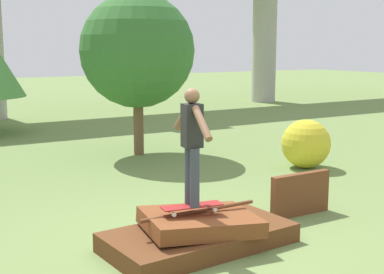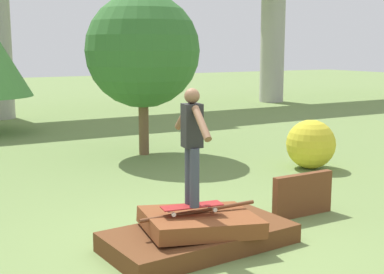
{
  "view_description": "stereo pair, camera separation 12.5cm",
  "coord_description": "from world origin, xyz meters",
  "px_view_note": "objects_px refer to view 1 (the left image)",
  "views": [
    {
      "loc": [
        -3.36,
        -5.54,
        2.51
      ],
      "look_at": [
        -0.14,
        -0.06,
        1.44
      ],
      "focal_mm": 50.0,
      "sensor_mm": 36.0,
      "label": 1
    },
    {
      "loc": [
        -3.26,
        -5.61,
        2.51
      ],
      "look_at": [
        -0.14,
        -0.06,
        1.44
      ],
      "focal_mm": 50.0,
      "sensor_mm": 36.0,
      "label": 2
    }
  ],
  "objects_px": {
    "skater": "(192,140)",
    "skateboard": "(192,206)",
    "tree_behind_left": "(137,51)",
    "bush_yellow_flowering": "(306,144)"
  },
  "relations": [
    {
      "from": "skater",
      "to": "tree_behind_left",
      "type": "xyz_separation_m",
      "value": [
        1.98,
        5.85,
        1.02
      ]
    },
    {
      "from": "skater",
      "to": "bush_yellow_flowering",
      "type": "height_order",
      "value": "skater"
    },
    {
      "from": "tree_behind_left",
      "to": "skateboard",
      "type": "bearing_deg",
      "value": -108.71
    },
    {
      "from": "tree_behind_left",
      "to": "bush_yellow_flowering",
      "type": "relative_size",
      "value": 3.66
    },
    {
      "from": "skateboard",
      "to": "skater",
      "type": "distance_m",
      "value": 0.84
    },
    {
      "from": "skateboard",
      "to": "tree_behind_left",
      "type": "relative_size",
      "value": 0.21
    },
    {
      "from": "skateboard",
      "to": "skater",
      "type": "relative_size",
      "value": 0.55
    },
    {
      "from": "bush_yellow_flowering",
      "to": "skateboard",
      "type": "bearing_deg",
      "value": -147.66
    },
    {
      "from": "skater",
      "to": "skateboard",
      "type": "bearing_deg",
      "value": 0.0
    },
    {
      "from": "skateboard",
      "to": "tree_behind_left",
      "type": "bearing_deg",
      "value": 71.29
    }
  ]
}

